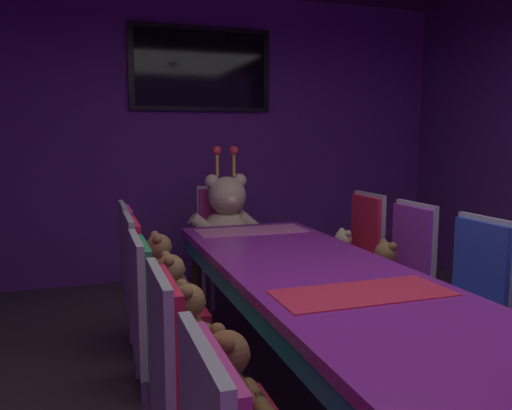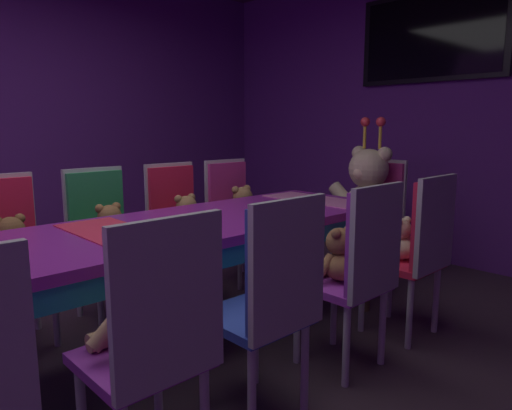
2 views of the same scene
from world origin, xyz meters
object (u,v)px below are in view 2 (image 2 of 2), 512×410
at_px(chair_right_3, 274,290).
at_px(chair_left_3, 101,226).
at_px(teddy_right_2, 136,315).
at_px(wall_tv, 431,36).
at_px(chair_left_5, 231,207).
at_px(chair_right_2, 158,329).
at_px(teddy_left_5, 243,209).
at_px(chair_right_4, 362,261).
at_px(chair_left_2, 4,242).
at_px(teddy_right_4, 338,258).
at_px(king_teddy_bear, 367,192).
at_px(teddy_left_4, 187,219).
at_px(throne_chair, 378,206).
at_px(teddy_left_3, 111,231).
at_px(chair_left_4, 176,215).
at_px(teddy_right_5, 399,241).
at_px(banquet_table, 116,250).
at_px(chair_right_5, 421,241).
at_px(teddy_left_2, 12,247).

bearing_deg(chair_right_3, chair_left_3, -1.09).
distance_m(teddy_right_2, wall_tv, 3.74).
bearing_deg(chair_left_5, chair_right_2, -46.33).
height_order(teddy_left_5, chair_right_4, chair_right_4).
xyz_separation_m(chair_left_2, teddy_right_4, (1.51, 1.18, -0.01)).
bearing_deg(king_teddy_bear, chair_left_5, -47.26).
height_order(teddy_left_4, throne_chair, throne_chair).
distance_m(teddy_left_3, king_teddy_bear, 2.00).
distance_m(teddy_left_5, throne_chair, 1.13).
height_order(chair_left_2, chair_left_3, same).
height_order(teddy_left_3, teddy_right_2, teddy_right_2).
distance_m(chair_left_4, teddy_right_2, 1.90).
distance_m(chair_left_4, throne_chair, 1.67).
distance_m(teddy_left_4, chair_left_5, 0.56).
xyz_separation_m(teddy_right_5, wall_tv, (-0.70, 1.62, 1.48)).
relative_size(banquet_table, throne_chair, 3.67).
xyz_separation_m(banquet_table, wall_tv, (0.00, 3.11, 1.39)).
xyz_separation_m(chair_left_3, teddy_left_4, (0.16, 0.59, -0.00)).
relative_size(banquet_table, wall_tv, 2.63).
bearing_deg(king_teddy_bear, teddy_left_3, -20.19).
distance_m(teddy_left_5, king_teddy_bear, 1.01).
xyz_separation_m(chair_right_2, throne_chair, (-0.82, 2.62, 0.00)).
distance_m(teddy_left_4, throne_chair, 1.60).
distance_m(banquet_table, chair_right_4, 1.22).
xyz_separation_m(banquet_table, chair_left_3, (-0.83, 0.31, -0.06)).
bearing_deg(teddy_left_3, chair_right_2, -21.08).
bearing_deg(chair_right_5, teddy_right_2, 84.64).
relative_size(banquet_table, teddy_left_2, 10.88).
distance_m(teddy_right_2, chair_right_4, 1.18).
bearing_deg(teddy_left_2, chair_left_3, 105.07).
bearing_deg(chair_right_3, chair_left_5, -35.33).
xyz_separation_m(chair_left_2, teddy_left_4, (0.15, 1.18, -0.00)).
distance_m(banquet_table, teddy_left_5, 1.58).
xyz_separation_m(teddy_left_4, teddy_right_4, (1.36, 0.00, -0.01)).
bearing_deg(wall_tv, teddy_right_5, -66.70).
height_order(teddy_left_3, chair_right_2, chair_right_2).
distance_m(chair_right_2, teddy_right_4, 1.18).
bearing_deg(teddy_right_5, teddy_left_4, 23.26).
relative_size(chair_left_5, teddy_right_5, 3.55).
bearing_deg(teddy_left_4, throne_chair, 65.20).
relative_size(teddy_left_4, teddy_right_4, 1.07).
height_order(teddy_left_5, teddy_right_2, same).
bearing_deg(banquet_table, chair_left_5, 119.37).
bearing_deg(teddy_left_2, teddy_left_5, 89.60).
xyz_separation_m(chair_left_4, teddy_right_5, (1.52, 0.59, -0.03)).
bearing_deg(chair_left_2, teddy_right_4, 38.18).
relative_size(throne_chair, wall_tv, 0.72).
xyz_separation_m(chair_right_3, wall_tv, (-0.82, 2.83, 1.45)).
bearing_deg(teddy_right_4, chair_right_3, 102.56).
distance_m(banquet_table, teddy_right_2, 0.73).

